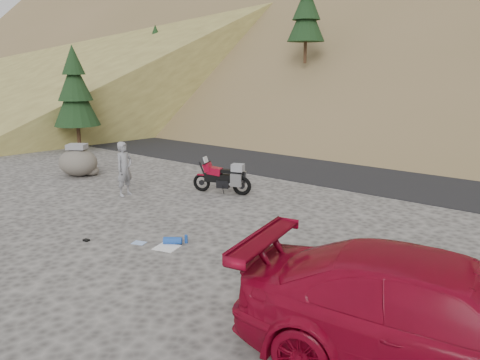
# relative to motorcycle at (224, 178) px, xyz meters

# --- Properties ---
(ground) EXTENTS (140.00, 140.00, 0.00)m
(ground) POSITION_rel_motorcycle_xyz_m (0.19, -2.76, -0.51)
(ground) COLOR #44413E
(ground) RESTS_ON ground
(road) EXTENTS (120.00, 7.00, 0.05)m
(road) POSITION_rel_motorcycle_xyz_m (0.19, 6.24, -0.51)
(road) COLOR black
(road) RESTS_ON ground
(conifer_verge) EXTENTS (2.20, 2.20, 5.04)m
(conifer_verge) POSITION_rel_motorcycle_xyz_m (-10.81, 1.74, 2.38)
(conifer_verge) COLOR #3A2715
(conifer_verge) RESTS_ON ground
(motorcycle) EXTENTS (1.93, 0.97, 1.19)m
(motorcycle) POSITION_rel_motorcycle_xyz_m (0.00, 0.00, 0.00)
(motorcycle) COLOR black
(motorcycle) RESTS_ON ground
(man) EXTENTS (0.49, 0.68, 1.73)m
(man) POSITION_rel_motorcycle_xyz_m (-2.32, -2.14, -0.51)
(man) COLOR gray
(man) RESTS_ON ground
(boulder) EXTENTS (1.96, 1.83, 1.20)m
(boulder) POSITION_rel_motorcycle_xyz_m (-5.97, -1.46, 0.01)
(boulder) COLOR #534F47
(boulder) RESTS_ON ground
(small_rock) EXTENTS (0.70, 0.65, 0.38)m
(small_rock) POSITION_rel_motorcycle_xyz_m (-5.64, -1.15, -0.32)
(small_rock) COLOR #534F47
(small_rock) RESTS_ON ground
(gear_white_cloth) EXTENTS (0.61, 0.57, 0.02)m
(gear_white_cloth) POSITION_rel_motorcycle_xyz_m (2.03, -4.43, -0.50)
(gear_white_cloth) COLOR white
(gear_white_cloth) RESTS_ON ground
(gear_blue_mat) EXTENTS (0.44, 0.39, 0.17)m
(gear_blue_mat) POSITION_rel_motorcycle_xyz_m (1.96, -4.18, -0.42)
(gear_blue_mat) COLOR #1B49A7
(gear_blue_mat) RESTS_ON ground
(gear_bottle) EXTENTS (0.08, 0.08, 0.20)m
(gear_bottle) POSITION_rel_motorcycle_xyz_m (2.16, -3.93, -0.41)
(gear_bottle) COLOR #1B49A7
(gear_bottle) RESTS_ON ground
(gear_glove_a) EXTENTS (0.16, 0.12, 0.04)m
(gear_glove_a) POSITION_rel_motorcycle_xyz_m (0.22, -5.31, -0.49)
(gear_glove_a) COLOR black
(gear_glove_a) RESTS_ON ground
(gear_blue_cloth) EXTENTS (0.36, 0.31, 0.01)m
(gear_blue_cloth) POSITION_rel_motorcycle_xyz_m (1.30, -4.62, -0.50)
(gear_blue_cloth) COLOR #97B4E9
(gear_blue_cloth) RESTS_ON ground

